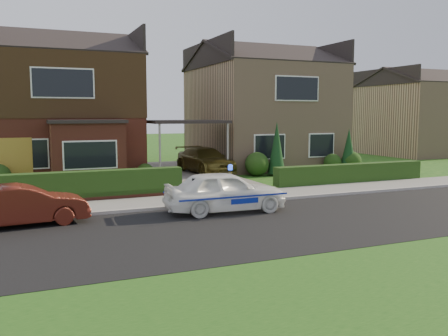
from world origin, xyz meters
TOP-DOWN VIEW (x-y plane):
  - ground at (0.00, 0.00)m, footprint 120.00×120.00m
  - road at (0.00, 0.00)m, footprint 60.00×6.00m
  - kerb at (0.00, 3.05)m, footprint 60.00×0.16m
  - sidewalk at (0.00, 4.10)m, footprint 60.00×2.00m
  - grass_verge at (0.00, -5.00)m, footprint 60.00×4.00m
  - driveway at (0.00, 11.00)m, footprint 3.80×12.00m
  - house_left at (-5.78, 13.90)m, footprint 7.50×9.53m
  - house_right at (5.80, 13.99)m, footprint 7.50×8.06m
  - carport_link at (0.00, 10.95)m, footprint 3.80×3.00m
  - garage_door at (-8.25, 9.96)m, footprint 2.20×0.10m
  - dwarf_wall at (-5.80, 5.30)m, footprint 7.70×0.25m
  - hedge_left at (-5.80, 5.45)m, footprint 7.50×0.55m
  - hedge_right at (5.80, 5.35)m, footprint 7.50×0.55m
  - shrub_left_mid at (-4.00, 9.30)m, footprint 1.32×1.32m
  - shrub_left_near at (-2.40, 9.60)m, footprint 0.84×0.84m
  - shrub_right_near at (3.20, 9.40)m, footprint 1.20×1.20m
  - shrub_right_mid at (7.80, 9.50)m, footprint 0.96×0.96m
  - shrub_right_far at (8.80, 9.20)m, footprint 1.08×1.08m
  - conifer_a at (4.20, 9.20)m, footprint 0.90×0.90m
  - conifer_b at (8.60, 9.20)m, footprint 0.90×0.90m
  - neighbour_right at (20.00, 16.00)m, footprint 6.50×7.00m
  - police_car at (-1.66, 1.98)m, footprint 3.52×3.91m
  - driveway_car at (1.00, 10.87)m, footprint 2.20×4.50m
  - street_car at (-7.53, 2.40)m, footprint 1.52×3.54m
  - potted_plant_a at (-7.34, 8.10)m, footprint 0.48×0.39m
  - potted_plant_b at (-7.73, 6.84)m, footprint 0.58×0.57m
  - potted_plant_c at (-4.04, 7.75)m, footprint 0.46×0.46m

SIDE VIEW (x-z plane):
  - ground at x=0.00m, z-range 0.00..0.00m
  - road at x=0.00m, z-range -0.01..0.01m
  - grass_verge at x=0.00m, z-range -0.01..0.01m
  - hedge_left at x=-5.80m, z-range -0.45..0.45m
  - hedge_right at x=5.80m, z-range -0.40..0.40m
  - sidewalk at x=0.00m, z-range 0.00..0.10m
  - kerb at x=0.00m, z-range 0.00..0.12m
  - driveway at x=0.00m, z-range 0.00..0.12m
  - dwarf_wall at x=-5.80m, z-range 0.00..0.36m
  - potted_plant_c at x=-4.04m, z-range 0.00..0.76m
  - potted_plant_a at x=-7.34m, z-range 0.00..0.79m
  - potted_plant_b at x=-7.73m, z-range 0.00..0.82m
  - shrub_left_near at x=-2.40m, z-range 0.00..0.84m
  - shrub_right_mid at x=7.80m, z-range 0.00..0.96m
  - shrub_right_far at x=8.80m, z-range 0.00..1.08m
  - street_car at x=-7.53m, z-range 0.00..1.14m
  - shrub_right_near at x=3.20m, z-range 0.00..1.20m
  - police_car at x=-1.66m, z-range -0.08..1.39m
  - shrub_left_mid at x=-4.00m, z-range 0.00..1.32m
  - driveway_car at x=1.00m, z-range 0.12..1.38m
  - garage_door at x=-8.25m, z-range 0.00..2.10m
  - conifer_b at x=8.60m, z-range 0.00..2.20m
  - conifer_a at x=4.20m, z-range 0.00..2.60m
  - neighbour_right at x=20.00m, z-range 0.00..5.20m
  - carport_link at x=0.00m, z-range 1.27..4.04m
  - house_right at x=5.80m, z-range 0.04..7.29m
  - house_left at x=-5.78m, z-range 0.19..7.44m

